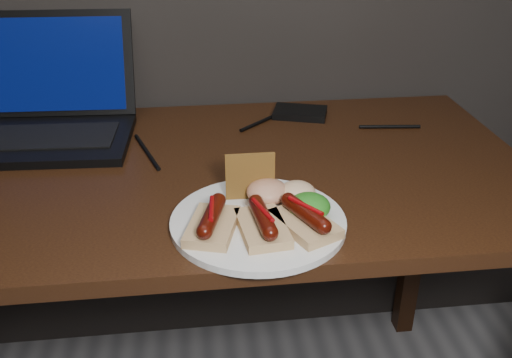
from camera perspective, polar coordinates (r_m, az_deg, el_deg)
The scene contains 12 objects.
desk at distance 1.18m, azimuth -7.21°, elevation -2.73°, with size 1.40×0.70×0.75m.
laptop at distance 1.35m, azimuth -20.99°, elevation 6.36°, with size 0.42×0.35×0.25m.
hard_drive at distance 1.39m, azimuth 4.43°, elevation 6.64°, with size 0.12×0.08×0.02m, color black.
desk_cables at distance 1.27m, azimuth -7.19°, elevation 4.19°, with size 1.08×0.33×0.01m.
plate at distance 0.94m, azimuth 0.21°, elevation -4.29°, with size 0.29×0.29×0.01m, color silver.
bread_sausage_left at distance 0.90m, azimuth -4.42°, elevation -4.27°, with size 0.10×0.13×0.04m.
bread_sausage_center at distance 0.89m, azimuth 0.67°, elevation -4.43°, with size 0.08×0.12×0.04m.
bread_sausage_right at distance 0.91m, azimuth 4.92°, elevation -4.01°, with size 0.11×0.13×0.04m.
crispbread at distance 0.98m, azimuth -0.59°, elevation 0.28°, with size 0.09×0.01×0.09m, color olive.
salad_greens at distance 0.94m, azimuth 5.36°, elevation -2.72°, with size 0.07×0.07×0.04m, color #1C6213.
salsa_mound at distance 0.98m, azimuth 1.14°, elevation -1.26°, with size 0.07×0.07×0.04m, color #9D170F.
coleslaw_mound at distance 0.98m, azimuth 4.14°, elevation -1.36°, with size 0.06×0.06×0.04m, color beige.
Camera 1 is at (0.03, 0.36, 1.26)m, focal length 40.00 mm.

